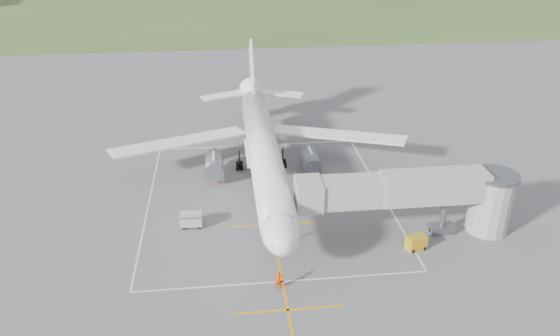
{
  "coord_description": "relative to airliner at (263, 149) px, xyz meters",
  "views": [
    {
      "loc": [
        -4.86,
        -60.98,
        32.09
      ],
      "look_at": [
        1.57,
        -4.0,
        4.0
      ],
      "focal_mm": 35.0,
      "sensor_mm": 36.0,
      "label": 1
    }
  ],
  "objects": [
    {
      "name": "airliner",
      "position": [
        0.0,
        0.0,
        0.0
      ],
      "size": [
        38.93,
        46.75,
        13.52
      ],
      "color": "white",
      "rests_on": "ground"
    },
    {
      "name": "jet_bridge",
      "position": [
        15.72,
        -14.25,
        0.35
      ],
      "size": [
        23.4,
        5.0,
        7.2
      ],
      "color": "gray",
      "rests_on": "ground"
    },
    {
      "name": "ramp_worker_nose",
      "position": [
        -0.48,
        -21.77,
        -3.43
      ],
      "size": [
        0.74,
        0.53,
        1.92
      ],
      "primitive_type": "imported",
      "rotation": [
        0.0,
        0.0,
        0.1
      ],
      "color": "#EC3D07",
      "rests_on": "ground"
    },
    {
      "name": "grass_strip",
      "position": [
        0.0,
        129.25,
        -4.38
      ],
      "size": [
        700.0,
        120.0,
        0.02
      ],
      "primitive_type": "cube",
      "color": "#445826",
      "rests_on": "ground"
    },
    {
      "name": "ground",
      "position": [
        0.0,
        -0.75,
        -4.39
      ],
      "size": [
        700.0,
        700.0,
        0.0
      ],
      "primitive_type": "plane",
      "color": "#59585B",
      "rests_on": "ground"
    },
    {
      "name": "baggage_cart",
      "position": [
        -8.76,
        -10.07,
        -3.55
      ],
      "size": [
        2.42,
        1.52,
        1.64
      ],
      "rotation": [
        0.0,
        0.0,
        -0.05
      ],
      "color": "#B0B0B0",
      "rests_on": "ground"
    },
    {
      "name": "apron_markings",
      "position": [
        0.0,
        -6.57,
        -4.38
      ],
      "size": [
        28.2,
        60.0,
        0.01
      ],
      "color": "orange",
      "rests_on": "ground"
    },
    {
      "name": "ramp_worker_wing",
      "position": [
        -5.66,
        0.17,
        -3.43
      ],
      "size": [
        1.15,
        1.04,
        1.92
      ],
      "primitive_type": "imported",
      "rotation": [
        0.0,
        0.0,
        2.73
      ],
      "color": "#EC3E07",
      "rests_on": "ground"
    },
    {
      "name": "gpu_unit",
      "position": [
        14.21,
        -16.91,
        -3.67
      ],
      "size": [
        2.2,
        1.78,
        1.46
      ],
      "rotation": [
        0.0,
        0.0,
        0.25
      ],
      "color": "gold",
      "rests_on": "ground"
    }
  ]
}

